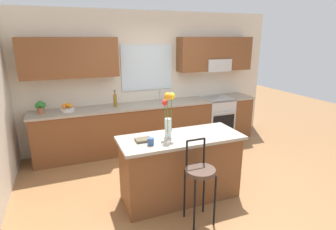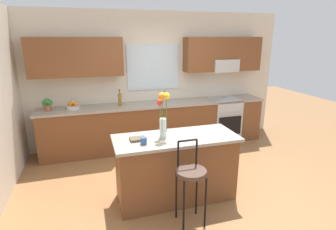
% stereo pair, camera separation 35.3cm
% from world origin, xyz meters
% --- Properties ---
extents(ground_plane, '(14.00, 14.00, 0.00)m').
position_xyz_m(ground_plane, '(0.00, 0.00, 0.00)').
color(ground_plane, olive).
extents(back_wall_assembly, '(5.60, 0.50, 2.70)m').
position_xyz_m(back_wall_assembly, '(0.03, 1.99, 1.51)').
color(back_wall_assembly, beige).
rests_on(back_wall_assembly, ground).
extents(counter_run, '(4.56, 0.64, 0.92)m').
position_xyz_m(counter_run, '(0.00, 1.70, 0.47)').
color(counter_run, brown).
rests_on(counter_run, ground).
extents(sink_faucet, '(0.02, 0.13, 0.23)m').
position_xyz_m(sink_faucet, '(0.22, 1.84, 1.06)').
color(sink_faucet, '#B7BABC').
rests_on(sink_faucet, counter_run).
extents(oven_range, '(0.60, 0.64, 0.92)m').
position_xyz_m(oven_range, '(1.49, 1.68, 0.46)').
color(oven_range, '#B7BABC').
rests_on(oven_range, ground).
extents(kitchen_island, '(1.67, 0.69, 0.92)m').
position_xyz_m(kitchen_island, '(-0.24, -0.22, 0.46)').
color(kitchen_island, brown).
rests_on(kitchen_island, ground).
extents(bar_stool_near, '(0.36, 0.36, 1.04)m').
position_xyz_m(bar_stool_near, '(-0.24, -0.77, 0.64)').
color(bar_stool_near, black).
rests_on(bar_stool_near, ground).
extents(flower_vase, '(0.16, 0.16, 0.61)m').
position_xyz_m(flower_vase, '(-0.41, -0.19, 1.26)').
color(flower_vase, silver).
rests_on(flower_vase, kitchen_island).
extents(mug_ceramic, '(0.08, 0.08, 0.09)m').
position_xyz_m(mug_ceramic, '(-0.70, -0.35, 0.97)').
color(mug_ceramic, '#33518C').
rests_on(mug_ceramic, kitchen_island).
extents(cookbook, '(0.20, 0.15, 0.03)m').
position_xyz_m(cookbook, '(-0.75, -0.19, 0.94)').
color(cookbook, brown).
rests_on(cookbook, kitchen_island).
extents(fruit_bowl_oranges, '(0.24, 0.24, 0.16)m').
position_xyz_m(fruit_bowl_oranges, '(-1.60, 1.70, 0.97)').
color(fruit_bowl_oranges, silver).
rests_on(fruit_bowl_oranges, counter_run).
extents(bottle_olive_oil, '(0.06, 0.06, 0.32)m').
position_xyz_m(bottle_olive_oil, '(-0.74, 1.70, 1.05)').
color(bottle_olive_oil, olive).
rests_on(bottle_olive_oil, counter_run).
extents(potted_plant_small, '(0.18, 0.12, 0.23)m').
position_xyz_m(potted_plant_small, '(-2.03, 1.70, 1.05)').
color(potted_plant_small, '#9E5B3D').
rests_on(potted_plant_small, counter_run).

